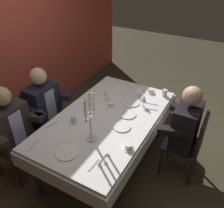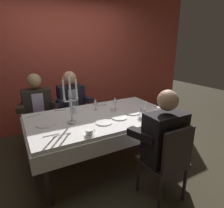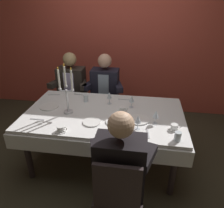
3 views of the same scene
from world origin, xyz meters
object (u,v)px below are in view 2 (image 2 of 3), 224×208
at_px(coffee_cup_1, 89,133).
at_px(seated_diner_0, 37,106).
at_px(wine_glass_0, 140,109).
at_px(dinner_plate_0, 104,123).
at_px(coffee_cup_2, 113,109).
at_px(candelabra, 71,103).
at_px(dinner_plate_3, 132,112).
at_px(dinner_plate_1, 119,117).
at_px(seated_diner_1, 71,101).
at_px(wine_glass_1, 145,104).
at_px(water_tumbler_0, 170,112).
at_px(wine_glass_3, 95,102).
at_px(water_tumbler_1, 74,110).
at_px(coffee_cup_0, 159,109).
at_px(seated_diner_2, 165,137).
at_px(dinner_plate_2, 46,124).
at_px(wine_glass_2, 115,100).
at_px(dining_table, 101,123).

relative_size(coffee_cup_1, seated_diner_0, 0.11).
bearing_deg(wine_glass_0, dinner_plate_0, 174.77).
bearing_deg(coffee_cup_2, dinner_plate_0, -133.92).
height_order(candelabra, coffee_cup_2, candelabra).
height_order(candelabra, dinner_plate_3, candelabra).
bearing_deg(dinner_plate_1, coffee_cup_2, 78.32).
bearing_deg(seated_diner_1, wine_glass_1, -54.27).
distance_m(water_tumbler_0, coffee_cup_2, 0.79).
relative_size(wine_glass_3, seated_diner_1, 0.13).
relative_size(water_tumbler_0, seated_diner_1, 0.08).
relative_size(wine_glass_0, water_tumbler_1, 1.67).
distance_m(dinner_plate_3, coffee_cup_0, 0.40).
height_order(water_tumbler_0, seated_diner_2, seated_diner_2).
bearing_deg(coffee_cup_1, coffee_cup_0, 10.58).
distance_m(candelabra, dinner_plate_2, 0.39).
distance_m(candelabra, wine_glass_2, 0.80).
distance_m(dinner_plate_2, coffee_cup_2, 0.94).
height_order(dinner_plate_2, wine_glass_0, wine_glass_0).
bearing_deg(seated_diner_0, coffee_cup_1, -76.34).
bearing_deg(coffee_cup_2, wine_glass_1, -30.40).
xyz_separation_m(dinner_plate_0, wine_glass_1, (0.70, 0.09, 0.11)).
height_order(dinner_plate_3, wine_glass_0, wine_glass_0).
distance_m(water_tumbler_1, coffee_cup_2, 0.55).
xyz_separation_m(dinner_plate_1, wine_glass_2, (0.15, 0.39, 0.11)).
xyz_separation_m(dinner_plate_2, water_tumbler_0, (1.53, -0.49, 0.04)).
distance_m(water_tumbler_1, seated_diner_2, 1.30).
height_order(water_tumbler_1, seated_diner_0, seated_diner_0).
bearing_deg(wine_glass_2, dinner_plate_2, -171.59).
height_order(dinner_plate_3, wine_glass_3, wine_glass_3).
bearing_deg(coffee_cup_2, dinner_plate_2, -178.39).
xyz_separation_m(candelabra, water_tumbler_0, (1.24, -0.38, -0.20)).
relative_size(dinner_plate_0, seated_diner_2, 0.16).
bearing_deg(candelabra, seated_diner_1, 73.70).
bearing_deg(wine_glass_2, coffee_cup_2, -128.07).
height_order(dinner_plate_2, wine_glass_3, wine_glass_3).
bearing_deg(wine_glass_0, coffee_cup_0, 7.28).
relative_size(dinner_plate_1, seated_diner_1, 0.17).
relative_size(wine_glass_2, water_tumbler_0, 1.75).
bearing_deg(wine_glass_1, candelabra, 174.50).
bearing_deg(wine_glass_1, water_tumbler_0, -53.83).
distance_m(dinner_plate_3, water_tumbler_0, 0.51).
relative_size(dining_table, coffee_cup_1, 14.70).
xyz_separation_m(candelabra, wine_glass_3, (0.45, 0.31, -0.13)).
height_order(wine_glass_1, coffee_cup_0, wine_glass_1).
distance_m(coffee_cup_1, seated_diner_1, 1.37).
height_order(candelabra, seated_diner_0, candelabra).
bearing_deg(seated_diner_2, coffee_cup_2, 95.17).
xyz_separation_m(wine_glass_0, coffee_cup_1, (-0.79, -0.17, -0.09)).
height_order(dinner_plate_3, water_tumbler_1, water_tumbler_1).
xyz_separation_m(dining_table, wine_glass_1, (0.61, -0.16, 0.24)).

